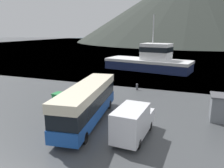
# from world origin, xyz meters

# --- Properties ---
(water_surface) EXTENTS (240.00, 240.00, 0.00)m
(water_surface) POSITION_xyz_m (0.00, 142.85, 0.00)
(water_surface) COLOR #475B6B
(water_surface) RESTS_ON ground
(hill_backdrop) EXTENTS (169.42, 169.42, 52.34)m
(hill_backdrop) POSITION_xyz_m (3.39, 172.67, 26.17)
(hill_backdrop) COLOR #2D332D
(hill_backdrop) RESTS_ON ground
(tour_bus) EXTENTS (3.82, 11.14, 3.43)m
(tour_bus) POSITION_xyz_m (-0.83, 9.51, 1.92)
(tour_bus) COLOR #194799
(tour_bus) RESTS_ON ground
(delivery_van) EXTENTS (2.29, 5.37, 2.60)m
(delivery_van) POSITION_xyz_m (3.82, 7.92, 1.36)
(delivery_van) COLOR silver
(delivery_van) RESTS_ON ground
(fishing_boat) EXTENTS (18.43, 9.15, 11.22)m
(fishing_boat) POSITION_xyz_m (-0.68, 37.92, 2.01)
(fishing_boat) COLOR #19234C
(fishing_boat) RESTS_ON water_surface
(storage_bin) EXTENTS (1.30, 1.28, 1.31)m
(storage_bin) POSITION_xyz_m (-6.03, 12.75, 0.67)
(storage_bin) COLOR green
(storage_bin) RESTS_ON ground
(dock_kiosk) EXTENTS (2.47, 2.20, 2.44)m
(dock_kiosk) POSITION_xyz_m (10.76, 14.08, 1.23)
(dock_kiosk) COLOR slate
(dock_kiosk) RESTS_ON ground
(mooring_bollard) EXTENTS (0.32, 0.32, 0.93)m
(mooring_bollard) POSITION_xyz_m (0.68, 21.80, 0.50)
(mooring_bollard) COLOR #4C4C51
(mooring_bollard) RESTS_ON ground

